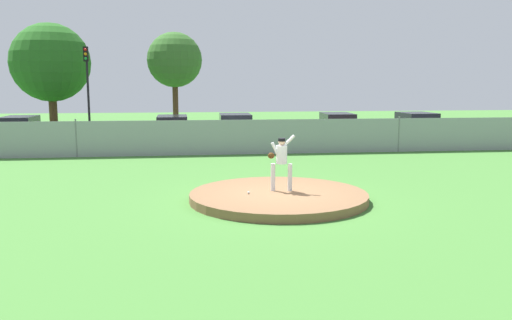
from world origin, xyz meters
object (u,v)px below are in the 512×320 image
Objects in this scene: parked_car_white at (235,130)px; parked_car_charcoal at (20,132)px; parked_car_slate at (416,128)px; traffic_cone_orange at (284,137)px; parked_car_red at (337,128)px; parked_car_burgundy at (172,131)px; pitcher_youth at (281,158)px; baseball at (249,193)px; traffic_light_near at (87,77)px.

parked_car_charcoal is (-11.62, 0.67, -0.04)m from parked_car_white.
parked_car_slate is 22.13m from parked_car_charcoal.
parked_car_white is 3.27m from traffic_cone_orange.
parked_car_charcoal is (-17.60, 0.09, -0.02)m from parked_car_red.
parked_car_burgundy reaches higher than parked_car_charcoal.
pitcher_youth reaches higher than baseball.
parked_car_slate is 10.50m from parked_car_white.
pitcher_youth is 0.30× the size of traffic_light_near.
traffic_light_near reaches higher than parked_car_slate.
pitcher_youth is at bearing -111.83° from parked_car_red.
parked_car_red is (5.83, 14.55, -0.43)m from pitcher_youth.
pitcher_youth reaches higher than parked_car_charcoal.
parked_car_white is 6.01m from parked_car_red.
pitcher_youth reaches higher than parked_car_red.
parked_car_burgundy reaches higher than traffic_cone_orange.
parked_car_white is 11.64m from parked_car_charcoal.
pitcher_youth is 3.02× the size of traffic_cone_orange.
parked_car_burgundy is 7.79m from traffic_light_near.
parked_car_burgundy is at bearing -179.69° from parked_car_slate.
parked_car_slate is 20.03m from traffic_light_near.
parked_car_white is 8.06× the size of traffic_cone_orange.
pitcher_youth is at bearing 16.95° from baseball.
traffic_light_near is at bearing 54.59° from parked_car_charcoal.
parked_car_white is at bearing 179.63° from parked_car_slate.
traffic_cone_orange is at bearing 170.47° from parked_car_slate.
traffic_cone_orange is (3.84, 15.47, -0.02)m from baseball.
parked_car_slate is 7.63m from traffic_cone_orange.
parked_car_burgundy is 1.00× the size of parked_car_red.
traffic_light_near reaches higher than parked_car_burgundy.
pitcher_youth reaches higher than parked_car_white.
parked_car_white is (0.84, 14.27, 0.52)m from baseball.
pitcher_youth is at bearing -51.20° from parked_car_charcoal.
baseball is 0.02× the size of parked_car_burgundy.
parked_car_red is 1.02× the size of parked_car_charcoal.
traffic_light_near is (-14.70, 4.16, 2.97)m from parked_car_red.
traffic_cone_orange is 12.73m from traffic_light_near.
parked_car_slate is 4.57m from parked_car_red.
parked_car_white is at bearing -28.56° from traffic_light_near.
baseball is 14.38m from parked_car_burgundy.
baseball is at bearing -67.51° from traffic_light_near.
parked_car_burgundy is 6.59m from traffic_cone_orange.
parked_car_slate is at bearing -8.19° from parked_car_red.
parked_car_burgundy is 8.36× the size of traffic_cone_orange.
pitcher_youth is 18.79m from parked_car_charcoal.
parked_car_burgundy is (-3.59, 13.83, -0.44)m from pitcher_youth.
parked_car_burgundy is at bearing 100.42° from baseball.
baseball is at bearing -93.38° from parked_car_white.
parked_car_white is 0.97× the size of parked_car_red.
pitcher_youth reaches higher than traffic_cone_orange.
traffic_light_near reaches higher than baseball.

